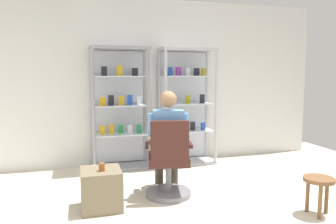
% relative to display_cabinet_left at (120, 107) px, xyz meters
% --- Properties ---
extents(back_wall, '(6.00, 0.10, 2.70)m').
position_rel_display_cabinet_left_xyz_m(back_wall, '(0.55, 0.24, 0.39)').
color(back_wall, silver).
rests_on(back_wall, ground).
extents(display_cabinet_left, '(0.90, 0.45, 1.90)m').
position_rel_display_cabinet_left_xyz_m(display_cabinet_left, '(0.00, 0.00, 0.00)').
color(display_cabinet_left, gray).
rests_on(display_cabinet_left, ground).
extents(display_cabinet_right, '(0.90, 0.45, 1.90)m').
position_rel_display_cabinet_left_xyz_m(display_cabinet_right, '(1.10, 0.00, 0.00)').
color(display_cabinet_right, '#B7B7BC').
rests_on(display_cabinet_right, ground).
extents(office_chair, '(0.61, 0.58, 0.96)m').
position_rel_display_cabinet_left_xyz_m(office_chair, '(0.38, -1.47, -0.57)').
color(office_chair, slate).
rests_on(office_chair, ground).
extents(seated_shopkeeper, '(0.54, 0.61, 1.29)m').
position_rel_display_cabinet_left_xyz_m(seated_shopkeeper, '(0.41, -1.31, -0.25)').
color(seated_shopkeeper, '#3F382D').
rests_on(seated_shopkeeper, ground).
extents(storage_crate, '(0.44, 0.45, 0.44)m').
position_rel_display_cabinet_left_xyz_m(storage_crate, '(-0.43, -1.58, -0.74)').
color(storage_crate, '#72664C').
rests_on(storage_crate, ground).
extents(tea_glass, '(0.06, 0.06, 0.09)m').
position_rel_display_cabinet_left_xyz_m(tea_glass, '(-0.42, -1.64, -0.48)').
color(tea_glass, brown).
rests_on(tea_glass, storage_crate).
extents(wooden_stool, '(0.32, 0.32, 0.41)m').
position_rel_display_cabinet_left_xyz_m(wooden_stool, '(1.77, -2.37, -0.64)').
color(wooden_stool, brown).
rests_on(wooden_stool, ground).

